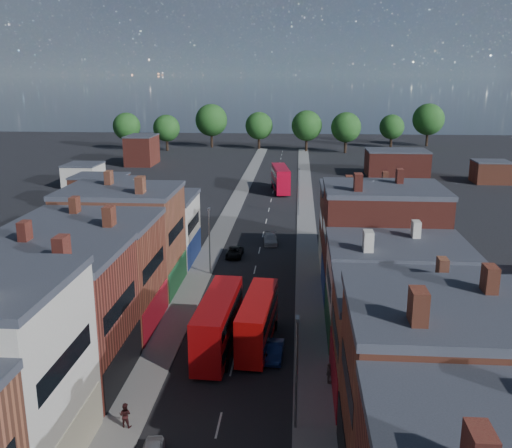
% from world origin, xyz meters
% --- Properties ---
extents(ground, '(400.00, 400.00, 0.00)m').
position_xyz_m(ground, '(0.00, 0.00, 0.00)').
color(ground, black).
rests_on(ground, ground).
extents(pavement_west, '(3.00, 200.00, 0.12)m').
position_xyz_m(pavement_west, '(-6.50, 50.00, 0.06)').
color(pavement_west, gray).
rests_on(pavement_west, ground).
extents(pavement_east, '(3.00, 200.00, 0.12)m').
position_xyz_m(pavement_east, '(6.50, 50.00, 0.06)').
color(pavement_east, gray).
rests_on(pavement_east, ground).
extents(terrace_west, '(12.00, 80.00, 11.49)m').
position_xyz_m(terrace_west, '(-14.00, 0.00, 5.75)').
color(terrace_west, maroon).
rests_on(terrace_west, ground).
extents(terrace_east, '(12.00, 80.00, 11.49)m').
position_xyz_m(terrace_east, '(14.00, 0.00, 5.75)').
color(terrace_east, maroon).
rests_on(terrace_east, ground).
extents(lamp_post_1, '(0.25, 0.70, 8.12)m').
position_xyz_m(lamp_post_1, '(5.20, 0.00, 4.70)').
color(lamp_post_1, slate).
rests_on(lamp_post_1, ground).
extents(lamp_post_2, '(0.25, 0.70, 8.12)m').
position_xyz_m(lamp_post_2, '(-5.20, 30.00, 4.70)').
color(lamp_post_2, slate).
rests_on(lamp_post_2, ground).
extents(lamp_post_3, '(0.25, 0.70, 8.12)m').
position_xyz_m(lamp_post_3, '(5.20, 60.00, 4.70)').
color(lamp_post_3, slate).
rests_on(lamp_post_3, ground).
extents(bus_0, '(3.24, 11.32, 4.84)m').
position_xyz_m(bus_0, '(-1.51, 10.81, 2.61)').
color(bus_0, '#A2090B').
rests_on(bus_0, ground).
extents(bus_1, '(3.18, 10.42, 4.44)m').
position_xyz_m(bus_1, '(1.79, 12.02, 2.39)').
color(bus_1, red).
rests_on(bus_1, ground).
extents(bus_2, '(4.28, 12.12, 5.12)m').
position_xyz_m(bus_2, '(1.50, 80.37, 2.76)').
color(bus_2, '#AD071E').
rests_on(bus_2, ground).
extents(car_1, '(1.54, 3.99, 1.30)m').
position_xyz_m(car_1, '(3.37, 9.75, 0.65)').
color(car_1, navy).
rests_on(car_1, ground).
extents(car_2, '(2.15, 4.41, 1.21)m').
position_xyz_m(car_2, '(-3.06, 36.95, 0.60)').
color(car_2, black).
rests_on(car_2, ground).
extents(car_3, '(2.20, 4.66, 1.31)m').
position_xyz_m(car_3, '(1.33, 43.35, 0.66)').
color(car_3, '#BCBCBC').
rests_on(car_3, ground).
extents(ped_1, '(0.90, 0.58, 1.73)m').
position_xyz_m(ped_1, '(-6.20, -0.75, 0.98)').
color(ped_1, '#3B1718').
rests_on(ped_1, pavement_west).
extents(ped_3, '(0.50, 1.00, 1.66)m').
position_xyz_m(ped_3, '(7.70, 5.89, 0.95)').
color(ped_3, '#58514C').
rests_on(ped_3, pavement_east).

